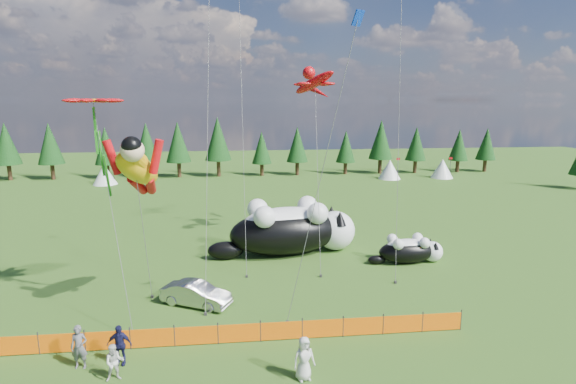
# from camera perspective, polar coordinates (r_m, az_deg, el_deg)

# --- Properties ---
(ground) EXTENTS (160.00, 160.00, 0.00)m
(ground) POSITION_cam_1_polar(r_m,az_deg,el_deg) (25.22, -6.20, -15.08)
(ground) COLOR #143B0A
(ground) RESTS_ON ground
(safety_fence) EXTENTS (22.06, 0.06, 1.10)m
(safety_fence) POSITION_cam_1_polar(r_m,az_deg,el_deg) (22.33, -6.19, -17.37)
(safety_fence) COLOR #262626
(safety_fence) RESTS_ON ground
(tree_line) EXTENTS (90.00, 4.00, 8.00)m
(tree_line) POSITION_cam_1_polar(r_m,az_deg,el_deg) (67.94, -6.45, 5.36)
(tree_line) COLOR black
(tree_line) RESTS_ON ground
(festival_tents) EXTENTS (50.00, 3.20, 2.80)m
(festival_tents) POSITION_cam_1_polar(r_m,az_deg,el_deg) (64.25, 3.47, 2.72)
(festival_tents) COLOR white
(festival_tents) RESTS_ON ground
(cat_large) EXTENTS (11.20, 5.18, 4.06)m
(cat_large) POSITION_cam_1_polar(r_m,az_deg,el_deg) (33.50, 0.52, -4.64)
(cat_large) COLOR black
(cat_large) RESTS_ON ground
(cat_small) EXTENTS (5.45, 2.03, 1.97)m
(cat_small) POSITION_cam_1_polar(r_m,az_deg,el_deg) (33.06, 15.25, -7.08)
(cat_small) COLOR black
(cat_small) RESTS_ON ground
(car) EXTENTS (4.17, 3.00, 1.31)m
(car) POSITION_cam_1_polar(r_m,az_deg,el_deg) (26.24, -11.59, -12.57)
(car) COLOR #AAAAAE
(car) RESTS_ON ground
(spectator_a) EXTENTS (0.73, 0.50, 1.93)m
(spectator_a) POSITION_cam_1_polar(r_m,az_deg,el_deg) (22.12, -25.00, -17.41)
(spectator_a) COLOR #58585D
(spectator_a) RESTS_ON ground
(spectator_b) EXTENTS (0.85, 0.62, 1.58)m
(spectator_b) POSITION_cam_1_polar(r_m,az_deg,el_deg) (20.83, -21.17, -19.53)
(spectator_b) COLOR silver
(spectator_b) RESTS_ON ground
(spectator_c) EXTENTS (1.12, 0.65, 1.83)m
(spectator_c) POSITION_cam_1_polar(r_m,az_deg,el_deg) (21.75, -20.63, -17.70)
(spectator_c) COLOR #16173E
(spectator_c) RESTS_ON ground
(spectator_e) EXTENTS (1.02, 0.78, 1.86)m
(spectator_e) POSITION_cam_1_polar(r_m,az_deg,el_deg) (19.57, 2.04, -20.38)
(spectator_e) COLOR silver
(spectator_e) RESTS_ON ground
(superhero_kite) EXTENTS (5.03, 5.31, 9.98)m
(superhero_kite) POSITION_cam_1_polar(r_m,az_deg,el_deg) (24.13, -18.53, 2.83)
(superhero_kite) COLOR #DEA20B
(superhero_kite) RESTS_ON ground
(gecko_kite) EXTENTS (5.96, 11.54, 14.89)m
(gecko_kite) POSITION_cam_1_polar(r_m,az_deg,el_deg) (35.64, 3.33, 13.69)
(gecko_kite) COLOR red
(gecko_kite) RESTS_ON ground
(flower_kite) EXTENTS (3.64, 5.04, 11.77)m
(flower_kite) POSITION_cam_1_polar(r_m,az_deg,el_deg) (24.96, -23.48, 10.22)
(flower_kite) COLOR red
(flower_kite) RESTS_ON ground
(diamond_kite_c) EXTENTS (3.43, 1.72, 15.43)m
(diamond_kite_c) POSITION_cam_1_polar(r_m,az_deg,el_deg) (20.65, 8.24, 18.50)
(diamond_kite_c) COLOR #0B30AB
(diamond_kite_c) RESTS_ON ground
(diamond_kite_d) EXTENTS (0.70, 8.59, 21.15)m
(diamond_kite_d) POSITION_cam_1_polar(r_m,az_deg,el_deg) (35.75, -6.22, 22.88)
(diamond_kite_d) COLOR #0DA38C
(diamond_kite_d) RESTS_ON ground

